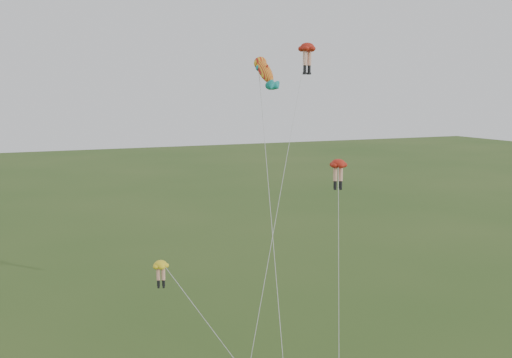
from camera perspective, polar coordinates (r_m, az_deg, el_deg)
name	(u,v)px	position (r m, az deg, el deg)	size (l,w,h in m)	color
legs_kite_red_high	(306,54)	(45.03, 5.06, 12.32)	(11.15, 13.13, 20.81)	#AF1F12
legs_kite_red_mid	(338,169)	(41.64, 8.22, 0.97)	(6.66, 10.94, 12.22)	#AF1F12
legs_kite_yellow	(165,272)	(34.13, -9.08, -9.20)	(5.07, 7.52, 7.25)	yellow
fish_kite	(265,73)	(37.90, 0.87, 10.60)	(3.02, 9.92, 19.56)	yellow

